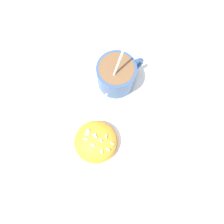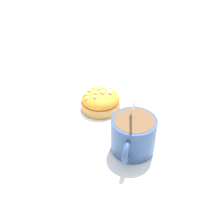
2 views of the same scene
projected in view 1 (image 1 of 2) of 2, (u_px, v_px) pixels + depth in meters
ground_plane at (105, 111)px, 0.46m from camera, size 3.00×3.00×0.00m
paper_napkin at (105, 110)px, 0.46m from camera, size 0.33×0.33×0.00m
coffee_cup at (117, 75)px, 0.44m from camera, size 0.10×0.08×0.12m
frosted_pastry at (96, 142)px, 0.42m from camera, size 0.08×0.08×0.04m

